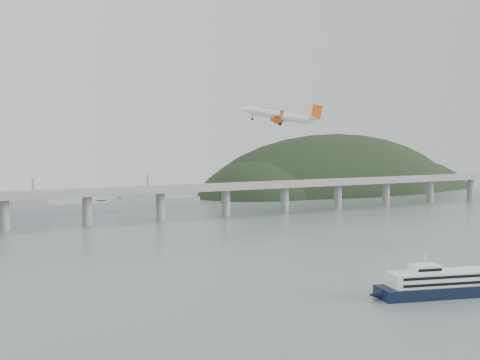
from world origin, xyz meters
TOP-DOWN VIEW (x-y plane):
  - ground at (0.00, 0.00)m, footprint 900.00×900.00m
  - bridge at (-1.15, 200.00)m, footprint 800.00×22.00m
  - headland at (285.18, 331.75)m, footprint 365.00×155.00m
  - ferry at (27.48, -42.65)m, footprint 79.30×30.30m
  - airliner at (35.06, 74.57)m, footprint 35.47×33.19m

SIDE VIEW (x-z plane):
  - headland at x=285.18m, z-range -97.34..58.66m
  - ground at x=0.00m, z-range 0.00..0.00m
  - ferry at x=27.48m, z-range -3.49..11.77m
  - bridge at x=-1.15m, z-range 5.70..29.60m
  - airliner at x=35.06m, z-range 60.91..71.88m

